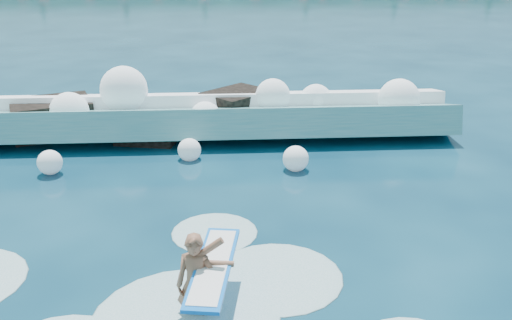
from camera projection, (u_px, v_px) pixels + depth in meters
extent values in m
plane|color=#07263B|center=(183.00, 259.00, 10.73)|extent=(200.00, 200.00, 0.00)
cube|color=teal|center=(163.00, 123.00, 17.22)|extent=(17.50, 2.67, 1.46)
cube|color=silver|center=(164.00, 102.00, 17.81)|extent=(17.50, 1.23, 0.68)
cube|color=black|center=(53.00, 120.00, 17.51)|extent=(2.77, 2.42, 1.25)
cube|color=black|center=(148.00, 129.00, 16.98)|extent=(1.97, 1.67, 0.96)
cube|color=black|center=(237.00, 112.00, 18.21)|extent=(2.46, 2.44, 1.35)
imported|color=brown|center=(196.00, 285.00, 8.92)|extent=(0.71, 0.55, 1.75)
cube|color=blue|center=(213.00, 266.00, 8.87)|extent=(0.90, 2.44, 0.06)
cube|color=white|center=(213.00, 266.00, 8.87)|extent=(0.77, 2.23, 0.06)
sphere|color=white|center=(69.00, 112.00, 16.85)|extent=(1.17, 1.17, 1.17)
sphere|color=white|center=(124.00, 90.00, 17.28)|extent=(1.44, 1.44, 1.44)
sphere|color=white|center=(205.00, 117.00, 17.20)|extent=(0.96, 0.96, 0.96)
sphere|color=white|center=(273.00, 96.00, 17.52)|extent=(1.08, 1.08, 1.08)
sphere|color=white|center=(316.00, 100.00, 17.99)|extent=(1.02, 1.02, 1.02)
sphere|color=white|center=(399.00, 100.00, 17.38)|extent=(1.27, 1.27, 1.27)
sphere|color=white|center=(50.00, 162.00, 14.52)|extent=(0.64, 0.64, 0.64)
sphere|color=white|center=(189.00, 150.00, 15.54)|extent=(0.64, 0.64, 0.64)
sphere|color=white|center=(296.00, 159.00, 14.80)|extent=(0.68, 0.68, 0.68)
ellipsoid|color=silver|center=(277.00, 277.00, 10.18)|extent=(2.39, 2.39, 0.12)
ellipsoid|color=silver|center=(215.00, 233.00, 11.72)|extent=(1.78, 1.78, 0.09)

